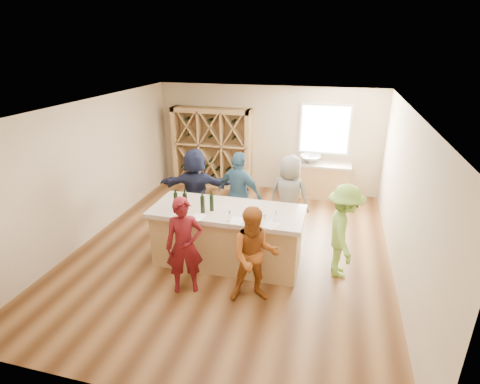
% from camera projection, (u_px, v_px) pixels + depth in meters
% --- Properties ---
extents(floor, '(6.00, 7.00, 0.10)m').
position_uv_depth(floor, '(233.00, 251.00, 7.50)').
color(floor, brown).
rests_on(floor, ground).
extents(ceiling, '(6.00, 7.00, 0.10)m').
position_uv_depth(ceiling, '(231.00, 104.00, 6.41)').
color(ceiling, white).
rests_on(ceiling, ground).
extents(wall_back, '(6.00, 0.10, 2.80)m').
position_uv_depth(wall_back, '(268.00, 138.00, 10.14)').
color(wall_back, '#C5B08F').
rests_on(wall_back, ground).
extents(wall_front, '(6.00, 0.10, 2.80)m').
position_uv_depth(wall_front, '(137.00, 303.00, 3.77)').
color(wall_front, '#C5B08F').
rests_on(wall_front, ground).
extents(wall_left, '(0.10, 7.00, 2.80)m').
position_uv_depth(wall_left, '(89.00, 170.00, 7.67)').
color(wall_left, '#C5B08F').
rests_on(wall_left, ground).
extents(wall_right, '(0.10, 7.00, 2.80)m').
position_uv_depth(wall_right, '(408.00, 199.00, 6.24)').
color(wall_right, '#C5B08F').
rests_on(wall_right, ground).
extents(window_frame, '(1.30, 0.06, 1.30)m').
position_uv_depth(window_frame, '(325.00, 129.00, 9.58)').
color(window_frame, white).
rests_on(window_frame, wall_back).
extents(window_pane, '(1.18, 0.01, 1.18)m').
position_uv_depth(window_pane, '(325.00, 130.00, 9.55)').
color(window_pane, white).
rests_on(window_pane, wall_back).
extents(wine_rack, '(2.20, 0.45, 2.20)m').
position_uv_depth(wine_rack, '(212.00, 148.00, 10.35)').
color(wine_rack, tan).
rests_on(wine_rack, floor).
extents(back_counter_base, '(1.60, 0.58, 0.86)m').
position_uv_depth(back_counter_base, '(316.00, 181.00, 9.86)').
color(back_counter_base, tan).
rests_on(back_counter_base, floor).
extents(back_counter_top, '(1.70, 0.62, 0.06)m').
position_uv_depth(back_counter_top, '(318.00, 164.00, 9.69)').
color(back_counter_top, '#BBAC9A').
rests_on(back_counter_top, back_counter_base).
extents(sink, '(0.54, 0.54, 0.19)m').
position_uv_depth(sink, '(310.00, 159.00, 9.69)').
color(sink, silver).
rests_on(sink, back_counter_top).
extents(faucet, '(0.02, 0.02, 0.30)m').
position_uv_depth(faucet, '(311.00, 155.00, 9.83)').
color(faucet, silver).
rests_on(faucet, back_counter_top).
extents(tasting_counter_base, '(2.60, 1.00, 1.00)m').
position_uv_depth(tasting_counter_base, '(228.00, 238.00, 6.85)').
color(tasting_counter_base, tan).
rests_on(tasting_counter_base, floor).
extents(tasting_counter_top, '(2.72, 1.12, 0.08)m').
position_uv_depth(tasting_counter_top, '(227.00, 211.00, 6.65)').
color(tasting_counter_top, '#BBAC9A').
rests_on(tasting_counter_top, tasting_counter_base).
extents(wine_bottle_a, '(0.09, 0.09, 0.29)m').
position_uv_depth(wine_bottle_a, '(176.00, 201.00, 6.62)').
color(wine_bottle_a, black).
rests_on(wine_bottle_a, tasting_counter_top).
extents(wine_bottle_b, '(0.09, 0.09, 0.32)m').
position_uv_depth(wine_bottle_b, '(185.00, 202.00, 6.52)').
color(wine_bottle_b, black).
rests_on(wine_bottle_b, tasting_counter_top).
extents(wine_bottle_d, '(0.09, 0.09, 0.31)m').
position_uv_depth(wine_bottle_d, '(203.00, 204.00, 6.45)').
color(wine_bottle_d, black).
rests_on(wine_bottle_d, tasting_counter_top).
extents(wine_bottle_e, '(0.09, 0.09, 0.29)m').
position_uv_depth(wine_bottle_e, '(212.00, 203.00, 6.53)').
color(wine_bottle_e, black).
rests_on(wine_bottle_e, tasting_counter_top).
extents(wine_glass_b, '(0.07, 0.07, 0.19)m').
position_uv_depth(wine_glass_b, '(229.00, 216.00, 6.14)').
color(wine_glass_b, white).
rests_on(wine_glass_b, tasting_counter_top).
extents(wine_glass_c, '(0.07, 0.07, 0.17)m').
position_uv_depth(wine_glass_c, '(264.00, 220.00, 6.03)').
color(wine_glass_c, white).
rests_on(wine_glass_c, tasting_counter_top).
extents(wine_glass_d, '(0.08, 0.08, 0.16)m').
position_uv_depth(wine_glass_d, '(252.00, 212.00, 6.34)').
color(wine_glass_d, white).
rests_on(wine_glass_d, tasting_counter_top).
extents(wine_glass_e, '(0.09, 0.09, 0.19)m').
position_uv_depth(wine_glass_e, '(275.00, 216.00, 6.15)').
color(wine_glass_e, white).
rests_on(wine_glass_e, tasting_counter_top).
extents(tasting_menu_a, '(0.25, 0.31, 0.00)m').
position_uv_depth(tasting_menu_a, '(198.00, 217.00, 6.34)').
color(tasting_menu_a, white).
rests_on(tasting_menu_a, tasting_counter_top).
extents(tasting_menu_b, '(0.23, 0.30, 0.00)m').
position_uv_depth(tasting_menu_b, '(236.00, 220.00, 6.22)').
color(tasting_menu_b, white).
rests_on(tasting_menu_b, tasting_counter_top).
extents(tasting_menu_c, '(0.32, 0.36, 0.00)m').
position_uv_depth(tasting_menu_c, '(271.00, 225.00, 6.07)').
color(tasting_menu_c, white).
rests_on(tasting_menu_c, tasting_counter_top).
extents(person_near_left, '(0.72, 0.63, 1.64)m').
position_uv_depth(person_near_left, '(184.00, 246.00, 5.96)').
color(person_near_left, '#590F14').
rests_on(person_near_left, floor).
extents(person_near_right, '(0.86, 0.63, 1.59)m').
position_uv_depth(person_near_right, '(255.00, 256.00, 5.73)').
color(person_near_right, '#994C19').
rests_on(person_near_right, floor).
extents(person_server, '(0.63, 1.14, 1.68)m').
position_uv_depth(person_server, '(343.00, 232.00, 6.37)').
color(person_server, '#8CC64C').
rests_on(person_server, floor).
extents(person_far_mid, '(1.17, 0.86, 1.79)m').
position_uv_depth(person_far_mid, '(239.00, 194.00, 7.78)').
color(person_far_mid, '#335972').
rests_on(person_far_mid, floor).
extents(person_far_right, '(0.96, 0.73, 1.75)m').
position_uv_depth(person_far_right, '(289.00, 197.00, 7.70)').
color(person_far_right, slate).
rests_on(person_far_right, floor).
extents(person_far_left, '(1.72, 0.88, 1.77)m').
position_uv_depth(person_far_left, '(196.00, 188.00, 8.11)').
color(person_far_left, '#191E38').
rests_on(person_far_left, floor).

